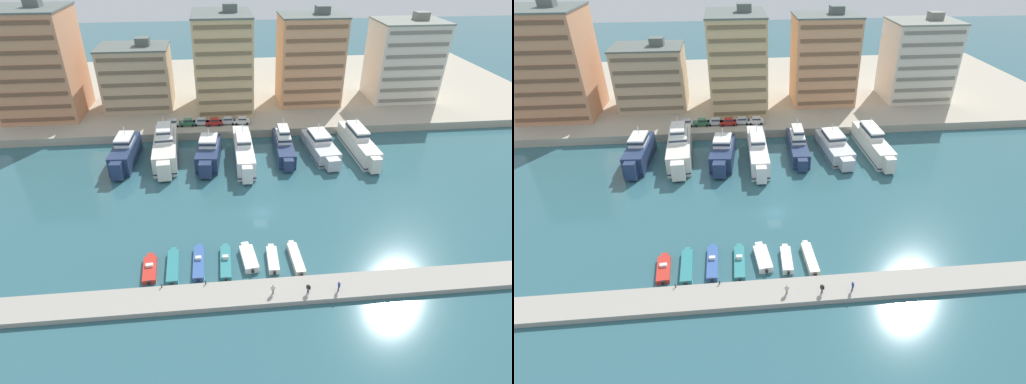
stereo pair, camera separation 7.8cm
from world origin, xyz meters
TOP-DOWN VIEW (x-y plane):
  - ground_plane at (0.00, 0.00)m, footprint 400.00×400.00m
  - quay_promenade at (0.00, 67.13)m, footprint 180.00×70.00m
  - pier_dock at (0.00, -19.76)m, footprint 120.00×4.70m
  - yacht_navy_far_left at (-27.45, 21.79)m, footprint 4.98×16.77m
  - yacht_ivory_left at (-18.83, 23.17)m, footprint 5.98×21.48m
  - yacht_navy_mid_left at (-9.31, 20.29)m, footprint 5.91×15.76m
  - yacht_white_center_left at (-1.57, 20.55)m, footprint 3.89×21.89m
  - yacht_navy_center at (7.74, 22.78)m, footprint 4.33×18.08m
  - yacht_silver_center_right at (16.13, 21.99)m, footprint 6.40×18.03m
  - yacht_ivory_mid_right at (24.94, 21.77)m, footprint 4.70×21.41m
  - motorboat_red_far_left at (-18.17, -13.27)m, footprint 2.33×6.47m
  - motorboat_teal_left at (-14.76, -13.05)m, footprint 1.95×7.92m
  - motorboat_blue_mid_left at (-10.93, -12.56)m, footprint 1.65×8.04m
  - motorboat_teal_center_left at (-6.83, -12.88)m, footprint 1.74×8.03m
  - motorboat_white_center at (-3.25, -12.46)m, footprint 2.74×6.68m
  - motorboat_white_center_right at (0.38, -13.14)m, footprint 1.82×6.43m
  - motorboat_cream_mid_right at (3.97, -13.36)m, footprint 1.79×7.68m
  - car_silver_far_left at (-18.45, 36.72)m, footprint 4.10×1.92m
  - car_green_left at (-14.57, 36.70)m, footprint 4.14×2.00m
  - car_silver_mid_left at (-11.08, 36.74)m, footprint 4.20×2.13m
  - car_red_center_left at (-7.88, 36.30)m, footprint 4.11×1.94m
  - car_silver_center at (-4.45, 36.72)m, footprint 4.17×2.07m
  - car_white_center_right at (-0.84, 36.47)m, footprint 4.18×2.09m
  - apartment_block_far_left at (-51.88, 49.35)m, footprint 19.64×18.19m
  - apartment_block_left at (-28.06, 52.13)m, footprint 18.33×13.04m
  - apartment_block_mid_left at (-4.69, 49.41)m, footprint 15.04×18.36m
  - apartment_block_center_left at (19.16, 51.66)m, footprint 17.33×12.83m
  - apartment_block_center at (46.50, 52.38)m, footprint 18.38×14.61m
  - pedestrian_near_edge at (4.26, -20.73)m, footprint 0.54×0.43m
  - pedestrian_mid_deck at (-0.56, -20.35)m, footprint 0.62×0.24m
  - pedestrian_far_side at (8.54, -20.72)m, footprint 0.24×0.66m
  - bollard_west at (-15.92, -17.66)m, footprint 0.20×0.20m
  - bollard_west_mid at (-9.78, -17.66)m, footprint 0.20×0.20m

SIDE VIEW (x-z plane):
  - ground_plane at x=0.00m, z-range 0.00..0.00m
  - motorboat_blue_mid_left at x=-10.93m, z-range -0.21..0.94m
  - motorboat_teal_center_left at x=-6.83m, z-range -0.26..1.03m
  - motorboat_red_far_left at x=-18.17m, z-range -0.17..0.95m
  - motorboat_teal_left at x=-14.76m, z-range -0.02..0.83m
  - pier_dock at x=0.00m, z-range 0.00..0.82m
  - motorboat_white_center_right at x=0.38m, z-range 0.00..0.97m
  - motorboat_white_center at x=-3.25m, z-range 0.00..1.03m
  - motorboat_cream_mid_right at x=3.97m, z-range 0.00..1.05m
  - quay_promenade at x=0.00m, z-range 0.00..1.97m
  - bollard_west at x=-15.92m, z-range 0.84..1.45m
  - bollard_west_mid at x=-9.78m, z-range 0.84..1.45m
  - pedestrian_mid_deck at x=-0.56m, z-range 0.97..2.57m
  - pedestrian_near_edge at x=4.26m, z-range 0.97..2.60m
  - pedestrian_far_side at x=8.54m, z-range 0.97..2.67m
  - yacht_silver_center_right at x=16.13m, z-range -1.37..5.14m
  - yacht_navy_center at x=7.74m, z-range -1.74..6.03m
  - yacht_navy_mid_left at x=-9.31m, z-range -1.38..5.89m
  - yacht_ivory_mid_right at x=24.94m, z-range -1.40..6.13m
  - yacht_white_center_left at x=-1.57m, z-range -1.35..6.10m
  - yacht_navy_far_left at x=-27.45m, z-range -1.38..6.34m
  - yacht_ivory_left at x=-18.83m, z-range -1.75..7.15m
  - car_silver_far_left at x=-18.45m, z-range 2.05..3.85m
  - car_green_left at x=-14.57m, z-range 2.05..3.85m
  - car_silver_mid_left at x=-11.08m, z-range 2.05..3.85m
  - car_red_center_left at x=-7.88m, z-range 2.05..3.85m
  - car_silver_center at x=-4.45m, z-range 2.05..3.85m
  - car_white_center_right at x=-0.84m, z-range 2.05..3.85m
  - apartment_block_left at x=-28.06m, z-range 1.04..19.43m
  - apartment_block_center at x=46.50m, z-range 1.03..24.43m
  - apartment_block_center_left at x=19.16m, z-range 1.04..26.40m
  - apartment_block_mid_left at x=-4.69m, z-range 1.03..27.54m
  - apartment_block_far_left at x=-51.88m, z-range 1.02..29.34m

